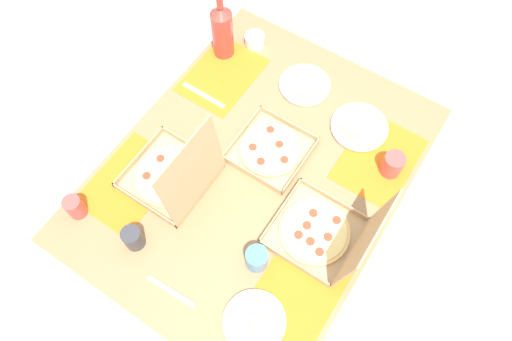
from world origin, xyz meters
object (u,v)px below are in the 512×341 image
object	(u,v)px
plate_far_left	(255,322)
condiment_bowl	(255,40)
cup_red	(133,238)
pizza_box_edge_far	(325,233)
plate_near_right	(359,127)
cup_clear_right	(75,207)
plate_far_right	(304,86)
pizza_box_corner_left	(271,150)
cup_clear_left	(257,259)
pizza_box_center	(175,175)
cup_spare	(392,165)
soda_bottle	(222,30)

from	to	relation	value
plate_far_left	condiment_bowl	xyz separation A→B (m)	(-0.99, -0.65, 0.02)
cup_red	pizza_box_edge_far	bearing A→B (deg)	124.67
plate_near_right	cup_clear_right	bearing A→B (deg)	-37.98
plate_far_right	condiment_bowl	distance (m)	0.31
pizza_box_corner_left	plate_near_right	bearing A→B (deg)	139.83
cup_clear_left	cup_clear_right	distance (m)	0.68
pizza_box_center	plate_far_left	bearing A→B (deg)	63.30
cup_red	condiment_bowl	xyz separation A→B (m)	(-0.99, -0.15, -0.02)
pizza_box_corner_left	pizza_box_center	distance (m)	0.38
plate_far_right	cup_spare	bearing A→B (deg)	71.12
pizza_box_edge_far	cup_red	size ratio (longest dim) A/B	3.44
pizza_box_corner_left	cup_clear_left	distance (m)	0.45
pizza_box_corner_left	plate_near_right	distance (m)	0.37
cup_spare	condiment_bowl	size ratio (longest dim) A/B	1.13
pizza_box_edge_far	plate_near_right	distance (m)	0.49
soda_bottle	condiment_bowl	world-z (taller)	soda_bottle
soda_bottle	pizza_box_corner_left	bearing A→B (deg)	54.90
cup_red	condiment_bowl	world-z (taller)	cup_red
pizza_box_edge_far	condiment_bowl	xyz separation A→B (m)	(-0.62, -0.70, -0.02)
pizza_box_center	condiment_bowl	xyz separation A→B (m)	(-0.73, -0.12, -0.03)
cup_spare	condiment_bowl	distance (m)	0.81
plate_near_right	condiment_bowl	xyz separation A→B (m)	(-0.14, -0.59, 0.02)
pizza_box_center	plate_near_right	size ratio (longest dim) A/B	1.46
plate_far_right	pizza_box_edge_far	bearing A→B (deg)	36.36
plate_far_right	cup_clear_left	xyz separation A→B (m)	(0.74, 0.25, 0.04)
pizza_box_center	plate_far_right	bearing A→B (deg)	164.46
cup_red	soda_bottle	bearing A→B (deg)	-164.91
soda_bottle	pizza_box_center	bearing A→B (deg)	18.98
condiment_bowl	pizza_box_center	bearing A→B (deg)	9.70
cup_red	cup_clear_left	bearing A→B (deg)	113.68
pizza_box_corner_left	cup_spare	bearing A→B (deg)	112.65
plate_far_right	cup_clear_right	size ratio (longest dim) A/B	2.27
plate_near_right	cup_spare	distance (m)	0.22
plate_near_right	soda_bottle	xyz separation A→B (m)	(-0.03, -0.68, 0.12)
pizza_box_center	cup_red	bearing A→B (deg)	5.72
cup_clear_left	plate_near_right	bearing A→B (deg)	176.64
plate_far_right	cup_clear_right	bearing A→B (deg)	-23.17
pizza_box_center	cup_clear_right	bearing A→B (deg)	-37.14
plate_far_left	cup_spare	size ratio (longest dim) A/B	2.12
pizza_box_edge_far	cup_spare	distance (m)	0.38
pizza_box_corner_left	cup_clear_right	size ratio (longest dim) A/B	2.92
cup_spare	pizza_box_center	bearing A→B (deg)	-53.46
pizza_box_corner_left	cup_clear_right	xyz separation A→B (m)	(0.60, -0.45, 0.04)
pizza_box_center	cup_spare	size ratio (longest dim) A/B	3.40
plate_far_left	cup_red	world-z (taller)	cup_red
cup_clear_right	soda_bottle	bearing A→B (deg)	179.34
pizza_box_corner_left	plate_far_left	xyz separation A→B (m)	(0.57, 0.30, -0.00)
pizza_box_edge_far	cup_clear_left	bearing A→B (deg)	-36.18
pizza_box_corner_left	plate_near_right	size ratio (longest dim) A/B	1.21
pizza_box_corner_left	cup_red	size ratio (longest dim) A/B	2.89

